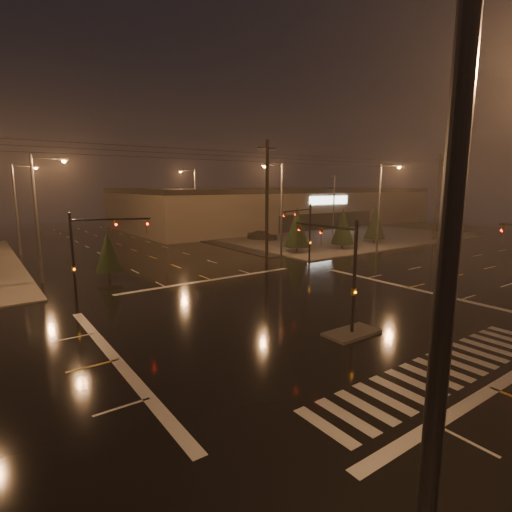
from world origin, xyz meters
name	(u,v)px	position (x,y,z in m)	size (l,w,h in m)	color
ground	(301,314)	(0.00, 0.00, 0.00)	(140.00, 140.00, 0.00)	black
sidewalk_ne	(315,233)	(30.00, 30.00, 0.06)	(36.00, 36.00, 0.12)	#4A4842
median_island	(352,333)	(0.00, -4.00, 0.07)	(3.00, 1.60, 0.15)	#4A4842
crosswalk	(443,369)	(0.00, -9.00, 0.01)	(15.00, 2.60, 0.01)	beige
stop_bar_near	(493,389)	(0.00, -11.00, 0.01)	(16.00, 0.50, 0.01)	beige
stop_bar_far	(211,280)	(0.00, 11.00, 0.01)	(16.00, 0.50, 0.01)	beige
parking_lot	(345,232)	(35.00, 28.00, 0.04)	(50.00, 24.00, 0.08)	black
retail_building	(278,205)	(35.00, 45.99, 3.84)	(60.20, 28.30, 7.20)	#6F5D4F
signal_mast_median	(341,261)	(0.00, -3.07, 3.75)	(0.25, 4.59, 6.00)	black
signal_mast_ne	(305,228)	(9.50, 10.14, 3.79)	(4.84, 1.86, 6.00)	black
signal_mast_nw	(90,246)	(-9.50, 10.14, 3.79)	(4.84, 1.86, 6.00)	black
streetlight_0	(454,349)	(-11.18, -15.00, 5.80)	(2.77, 0.32, 10.00)	#38383A
streetlight_1	(40,210)	(-11.18, 18.00, 5.80)	(2.77, 0.32, 10.00)	#38383A
streetlight_2	(19,203)	(-11.18, 34.00, 5.80)	(2.77, 0.32, 10.00)	#38383A
streetlight_3	(279,204)	(11.18, 16.00, 5.80)	(2.77, 0.32, 10.00)	#38383A
streetlight_4	(194,199)	(11.18, 36.00, 5.80)	(2.77, 0.32, 10.00)	#38383A
streetlight_6	(382,203)	(22.00, 11.18, 5.80)	(0.32, 2.77, 10.00)	#38383A
utility_pole_1	(267,202)	(8.00, 14.00, 6.13)	(2.20, 0.32, 12.00)	black
utility_pole_2	(437,197)	(38.00, 14.00, 6.13)	(2.20, 0.32, 12.00)	black
conifer_0	(297,227)	(14.78, 17.21, 2.95)	(2.89, 2.89, 5.21)	black
conifer_1	(343,226)	(20.88, 15.77, 2.85)	(2.75, 2.75, 5.00)	black
conifer_2	(375,222)	(28.43, 16.94, 2.84)	(2.75, 2.75, 4.99)	black
conifer_3	(108,252)	(-6.79, 16.04, 2.35)	(2.12, 2.12, 4.01)	black
car_parked	(262,235)	(17.79, 27.94, 0.72)	(1.71, 4.25, 1.45)	black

